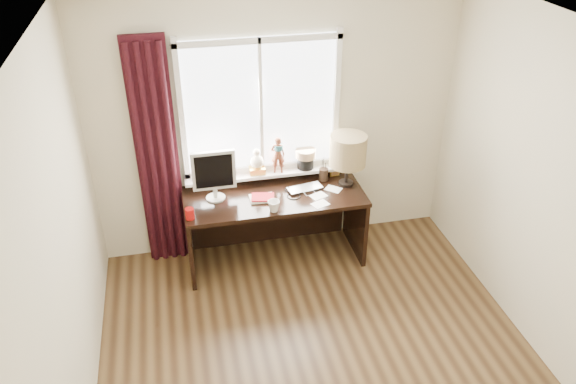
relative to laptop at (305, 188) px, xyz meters
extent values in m
cube|color=brown|center=(-0.21, -1.66, -0.76)|extent=(3.50, 4.00, 0.00)
cube|color=white|center=(-0.21, -1.66, 1.84)|extent=(3.50, 4.00, 0.00)
cube|color=beige|center=(-0.21, 0.34, 0.54)|extent=(3.50, 0.00, 2.60)
cube|color=beige|center=(-1.96, -1.66, 0.54)|extent=(0.00, 4.00, 2.60)
cube|color=beige|center=(1.54, -1.66, 0.54)|extent=(0.00, 4.00, 2.60)
imported|color=silver|center=(0.00, 0.00, 0.00)|extent=(0.37, 0.27, 0.03)
imported|color=white|center=(-0.37, -0.31, 0.04)|extent=(0.15, 0.15, 0.11)
cylinder|color=#A00B09|center=(-1.11, -0.27, 0.04)|extent=(0.08, 0.08, 0.10)
cube|color=white|center=(-0.36, 0.32, 0.74)|extent=(1.40, 0.02, 1.30)
cube|color=silver|center=(-0.36, 0.30, 0.11)|extent=(1.50, 0.05, 0.05)
cube|color=silver|center=(-0.36, 0.30, 1.36)|extent=(1.50, 0.05, 0.05)
cube|color=silver|center=(-1.08, 0.30, 0.74)|extent=(0.05, 0.05, 1.40)
cube|color=silver|center=(0.37, 0.30, 0.74)|extent=(0.05, 0.05, 1.40)
cube|color=silver|center=(-0.36, 0.30, 0.74)|extent=(0.03, 0.05, 1.30)
cube|color=silver|center=(-0.36, 0.25, 0.07)|extent=(1.52, 0.18, 0.03)
cylinder|color=maroon|center=(-0.78, 0.21, 0.21)|extent=(0.14, 0.14, 0.25)
cube|color=gold|center=(-0.42, 0.24, 0.12)|extent=(0.15, 0.12, 0.06)
sphere|color=beige|center=(-0.42, 0.24, 0.21)|extent=(0.13, 0.13, 0.13)
sphere|color=beige|center=(-0.42, 0.24, 0.31)|extent=(0.07, 0.07, 0.07)
imported|color=brown|center=(-0.21, 0.22, 0.27)|extent=(0.15, 0.12, 0.38)
cylinder|color=#1E4C51|center=(-0.21, 0.21, 0.36)|extent=(0.10, 0.10, 0.05)
cylinder|color=black|center=(0.06, 0.24, 0.15)|extent=(0.16, 0.16, 0.12)
cylinder|color=#8C6B4C|center=(0.06, 0.24, 0.25)|extent=(0.20, 0.20, 0.08)
cube|color=black|center=(-1.34, 0.26, 0.36)|extent=(0.38, 0.05, 2.25)
cylinder|color=black|center=(-1.48, 0.22, 0.34)|extent=(0.06, 0.06, 2.20)
cylinder|color=black|center=(-1.39, 0.22, 0.34)|extent=(0.06, 0.06, 2.20)
cylinder|color=black|center=(-1.30, 0.22, 0.34)|extent=(0.06, 0.06, 2.20)
cylinder|color=black|center=(-1.21, 0.22, 0.34)|extent=(0.06, 0.06, 2.20)
cube|color=black|center=(-0.31, -0.03, -0.03)|extent=(1.70, 0.70, 0.04)
cube|color=black|center=(-1.14, -0.03, -0.41)|extent=(0.04, 0.64, 0.71)
cube|color=black|center=(0.52, -0.03, -0.41)|extent=(0.04, 0.64, 0.71)
cube|color=black|center=(-0.31, 0.30, -0.41)|extent=(1.60, 0.03, 0.71)
cylinder|color=beige|center=(-0.85, 0.02, -0.01)|extent=(0.18, 0.18, 0.01)
cylinder|color=beige|center=(-0.85, 0.02, 0.05)|extent=(0.04, 0.04, 0.10)
cube|color=beige|center=(-0.85, 0.02, 0.29)|extent=(0.40, 0.04, 0.38)
cube|color=black|center=(-0.85, 0.00, 0.29)|extent=(0.34, 0.01, 0.32)
cube|color=beige|center=(-0.44, -0.08, 0.00)|extent=(0.22, 0.16, 0.02)
cube|color=maroon|center=(-0.43, -0.09, 0.01)|extent=(0.23, 0.19, 0.01)
cylinder|color=black|center=(0.22, 0.15, 0.05)|extent=(0.09, 0.09, 0.12)
cylinder|color=black|center=(0.21, 0.16, 0.10)|extent=(0.01, 0.01, 0.22)
cylinder|color=black|center=(0.23, 0.14, 0.08)|extent=(0.01, 0.01, 0.19)
cylinder|color=black|center=(0.22, 0.16, 0.11)|extent=(0.01, 0.01, 0.25)
cylinder|color=black|center=(0.24, 0.16, 0.07)|extent=(0.01, 0.01, 0.17)
cube|color=gold|center=(0.35, 0.20, 0.05)|extent=(0.10, 0.03, 0.13)
cube|color=#996633|center=(0.35, 0.19, 0.05)|extent=(0.08, 0.02, 0.10)
cylinder|color=black|center=(0.41, 0.01, 0.00)|extent=(0.14, 0.14, 0.03)
cylinder|color=black|center=(0.41, 0.01, 0.13)|extent=(0.03, 0.03, 0.22)
cylinder|color=tan|center=(0.41, 0.01, 0.36)|extent=(0.35, 0.35, 0.30)
cube|color=white|center=(0.09, -0.14, -0.01)|extent=(0.18, 0.16, 0.00)
cube|color=white|center=(0.27, -0.05, -0.01)|extent=(0.19, 0.18, 0.00)
cube|color=white|center=(0.07, -0.29, -0.01)|extent=(0.18, 0.16, 0.00)
torus|color=black|center=(-0.13, -0.10, -0.01)|extent=(0.18, 0.18, 0.01)
torus|color=black|center=(0.08, 0.00, -0.01)|extent=(0.15, 0.15, 0.01)
torus|color=black|center=(-0.14, 0.02, -0.01)|extent=(0.14, 0.14, 0.01)
camera|label=1|loc=(-1.15, -4.47, 2.74)|focal=35.00mm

